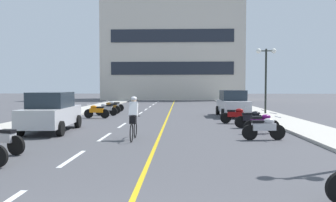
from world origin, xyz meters
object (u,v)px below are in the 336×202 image
(cyclist_rider, at_px, (133,117))
(motorcycle_4, at_px, (262,123))
(street_lamp_mid, at_px, (266,65))
(parked_car_near, at_px, (51,112))
(motorcycle_2, at_px, (1,139))
(motorcycle_10, at_px, (114,106))
(parked_car_mid, at_px, (233,103))
(motorcycle_3, at_px, (264,128))
(motorcycle_7, at_px, (97,111))
(motorcycle_5, at_px, (252,119))
(motorcycle_6, at_px, (236,115))
(motorcycle_9, at_px, (111,107))
(motorcycle_8, at_px, (106,109))

(cyclist_rider, bearing_deg, motorcycle_4, 18.43)
(street_lamp_mid, xyz_separation_m, parked_car_near, (-12.17, -9.26, -2.70))
(motorcycle_2, height_order, motorcycle_10, same)
(parked_car_mid, bearing_deg, motorcycle_3, -92.20)
(motorcycle_7, bearing_deg, parked_car_near, -94.10)
(parked_car_mid, bearing_deg, motorcycle_2, -125.21)
(parked_car_near, bearing_deg, motorcycle_5, 9.73)
(cyclist_rider, bearing_deg, motorcycle_5, 34.73)
(motorcycle_6, bearing_deg, cyclist_rider, -130.91)
(parked_car_mid, distance_m, motorcycle_5, 6.40)
(motorcycle_5, height_order, motorcycle_9, same)
(motorcycle_10, xyz_separation_m, cyclist_rider, (3.75, -14.29, 0.41))
(motorcycle_6, relative_size, cyclist_rider, 0.96)
(parked_car_mid, height_order, motorcycle_9, parked_car_mid)
(motorcycle_6, xyz_separation_m, motorcycle_8, (-8.44, 4.73, 0.00))
(motorcycle_4, bearing_deg, motorcycle_9, 130.77)
(motorcycle_2, bearing_deg, cyclist_rider, 37.63)
(motorcycle_7, bearing_deg, motorcycle_10, 90.80)
(motorcycle_2, xyz_separation_m, motorcycle_3, (8.77, 2.96, 0.00))
(motorcycle_3, relative_size, motorcycle_6, 1.00)
(street_lamp_mid, bearing_deg, cyclist_rider, -125.30)
(parked_car_near, height_order, cyclist_rider, parked_car_near)
(parked_car_mid, distance_m, motorcycle_4, 8.34)
(motorcycle_2, height_order, motorcycle_3, same)
(parked_car_mid, bearing_deg, motorcycle_5, -90.53)
(street_lamp_mid, xyz_separation_m, motorcycle_3, (-2.97, -11.26, -3.14))
(street_lamp_mid, height_order, motorcycle_2, street_lamp_mid)
(motorcycle_6, distance_m, motorcycle_10, 12.22)
(motorcycle_8, relative_size, cyclist_rider, 0.95)
(motorcycle_10, bearing_deg, motorcycle_3, -58.06)
(parked_car_mid, relative_size, motorcycle_5, 2.48)
(motorcycle_5, xyz_separation_m, motorcycle_10, (-9.16, 10.54, 0.00))
(motorcycle_3, height_order, cyclist_rider, cyclist_rider)
(parked_car_mid, height_order, motorcycle_2, parked_car_mid)
(parked_car_near, bearing_deg, motorcycle_9, 86.86)
(parked_car_mid, bearing_deg, street_lamp_mid, 25.70)
(motorcycle_2, xyz_separation_m, motorcycle_7, (0.02, 11.26, 0.00))
(motorcycle_9, bearing_deg, motorcycle_4, -49.23)
(motorcycle_4, xyz_separation_m, motorcycle_8, (-8.92, 8.63, 0.00))
(motorcycle_5, height_order, cyclist_rider, cyclist_rider)
(motorcycle_7, bearing_deg, motorcycle_8, 85.12)
(motorcycle_3, xyz_separation_m, motorcycle_8, (-8.58, 10.32, 0.00))
(motorcycle_9, height_order, motorcycle_10, same)
(motorcycle_4, height_order, cyclist_rider, cyclist_rider)
(parked_car_near, distance_m, motorcycle_7, 6.33)
(motorcycle_8, height_order, cyclist_rider, cyclist_rider)
(street_lamp_mid, xyz_separation_m, parked_car_mid, (-2.59, -1.24, -2.70))
(parked_car_near, distance_m, motorcycle_4, 9.56)
(motorcycle_6, relative_size, motorcycle_8, 1.01)
(motorcycle_7, xyz_separation_m, cyclist_rider, (3.67, -8.42, 0.41))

